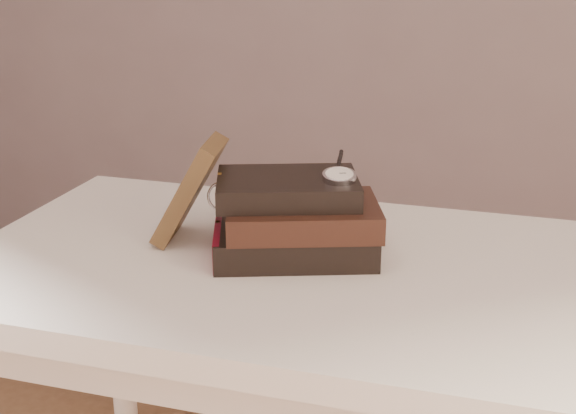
% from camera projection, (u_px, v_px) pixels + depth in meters
% --- Properties ---
extents(table, '(1.00, 0.60, 0.75)m').
position_uv_depth(table, '(291.00, 314.00, 1.19)').
color(table, white).
rests_on(table, ground).
extents(book_stack, '(0.29, 0.24, 0.12)m').
position_uv_depth(book_stack, '(295.00, 219.00, 1.16)').
color(book_stack, black).
rests_on(book_stack, table).
extents(journal, '(0.13, 0.13, 0.17)m').
position_uv_depth(journal, '(190.00, 190.00, 1.21)').
color(journal, '#3D2917').
rests_on(journal, table).
extents(pocket_watch, '(0.06, 0.16, 0.02)m').
position_uv_depth(pocket_watch, '(339.00, 175.00, 1.13)').
color(pocket_watch, silver).
rests_on(pocket_watch, book_stack).
extents(eyeglasses, '(0.13, 0.14, 0.05)m').
position_uv_depth(eyeglasses, '(239.00, 195.00, 1.23)').
color(eyeglasses, silver).
rests_on(eyeglasses, book_stack).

